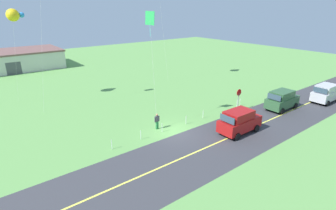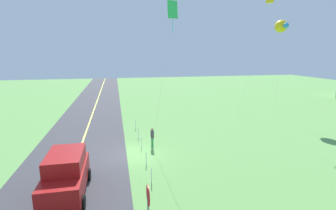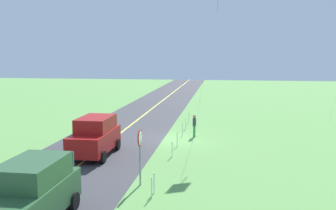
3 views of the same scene
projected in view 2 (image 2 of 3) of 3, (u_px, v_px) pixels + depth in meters
ground_plane at (133, 154)px, 18.46m from camera, size 120.00×120.00×0.10m
asphalt_road at (77, 158)px, 17.63m from camera, size 120.00×7.00×0.00m
road_centre_stripe at (77, 158)px, 17.63m from camera, size 120.00×0.16×0.00m
car_suv_foreground at (66, 174)px, 12.91m from camera, size 4.40×2.12×2.24m
stop_sign at (148, 205)px, 9.18m from camera, size 0.76×0.08×2.56m
person_adult_near at (152, 137)px, 19.52m from camera, size 0.58×0.22×1.60m
kite_red_low at (172, 13)px, 17.54m from camera, size 0.70×1.94×10.94m
kite_blue_mid at (281, 26)px, 28.67m from camera, size 2.29×1.85×11.09m
fence_post_0 at (136, 124)px, 24.51m from camera, size 0.05×0.05×0.90m
fence_post_1 at (138, 133)px, 21.76m from camera, size 0.05×0.05×0.90m
fence_post_2 at (141, 143)px, 19.46m from camera, size 0.05×0.05×0.90m
fence_post_3 at (146, 158)px, 16.54m from camera, size 0.05×0.05×0.90m
fence_post_4 at (151, 175)px, 14.21m from camera, size 0.05×0.05×0.90m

